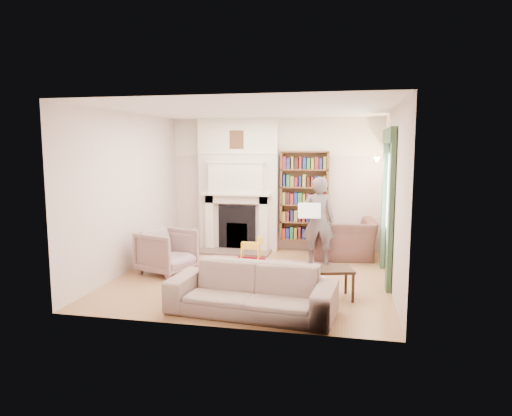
% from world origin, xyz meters
% --- Properties ---
extents(floor, '(4.50, 4.50, 0.00)m').
position_xyz_m(floor, '(0.00, 0.00, 0.00)').
color(floor, olive).
rests_on(floor, ground).
extents(ceiling, '(4.50, 4.50, 0.00)m').
position_xyz_m(ceiling, '(0.00, 0.00, 2.80)').
color(ceiling, white).
rests_on(ceiling, wall_back).
extents(wall_back, '(4.50, 0.00, 4.50)m').
position_xyz_m(wall_back, '(0.00, 2.25, 1.40)').
color(wall_back, beige).
rests_on(wall_back, floor).
extents(wall_front, '(4.50, 0.00, 4.50)m').
position_xyz_m(wall_front, '(0.00, -2.25, 1.40)').
color(wall_front, beige).
rests_on(wall_front, floor).
extents(wall_left, '(0.00, 4.50, 4.50)m').
position_xyz_m(wall_left, '(-2.25, 0.00, 1.40)').
color(wall_left, beige).
rests_on(wall_left, floor).
extents(wall_right, '(0.00, 4.50, 4.50)m').
position_xyz_m(wall_right, '(2.25, 0.00, 1.40)').
color(wall_right, beige).
rests_on(wall_right, floor).
extents(fireplace, '(1.70, 0.58, 2.80)m').
position_xyz_m(fireplace, '(-0.75, 2.05, 1.39)').
color(fireplace, beige).
rests_on(fireplace, floor).
extents(bookcase, '(1.00, 0.24, 1.85)m').
position_xyz_m(bookcase, '(0.65, 2.12, 1.18)').
color(bookcase, brown).
rests_on(bookcase, floor).
extents(window, '(0.02, 0.90, 1.30)m').
position_xyz_m(window, '(2.23, 0.40, 1.45)').
color(window, silver).
rests_on(window, wall_right).
extents(curtain_left, '(0.07, 0.32, 2.40)m').
position_xyz_m(curtain_left, '(2.20, -0.30, 1.20)').
color(curtain_left, '#2F4931').
rests_on(curtain_left, floor).
extents(curtain_right, '(0.07, 0.32, 2.40)m').
position_xyz_m(curtain_right, '(2.20, 1.10, 1.20)').
color(curtain_right, '#2F4931').
rests_on(curtain_right, floor).
extents(pelmet, '(0.09, 1.70, 0.24)m').
position_xyz_m(pelmet, '(2.19, 0.40, 2.38)').
color(pelmet, '#2F4931').
rests_on(pelmet, wall_right).
extents(wall_sconce, '(0.20, 0.24, 0.24)m').
position_xyz_m(wall_sconce, '(2.03, 1.50, 1.90)').
color(wall_sconce, gold).
rests_on(wall_sconce, wall_right).
extents(rug, '(2.64, 2.14, 0.01)m').
position_xyz_m(rug, '(0.02, 0.33, 0.01)').
color(rug, '#C1A992').
rests_on(rug, floor).
extents(armchair_reading, '(1.31, 1.18, 0.78)m').
position_xyz_m(armchair_reading, '(1.47, 1.64, 0.39)').
color(armchair_reading, '#4A2D27').
rests_on(armchair_reading, floor).
extents(armchair_left, '(1.05, 1.03, 0.76)m').
position_xyz_m(armchair_left, '(-1.53, -0.07, 0.38)').
color(armchair_left, gray).
rests_on(armchair_left, floor).
extents(sofa, '(2.27, 1.07, 0.64)m').
position_xyz_m(sofa, '(0.35, -1.71, 0.32)').
color(sofa, '#A19985').
rests_on(sofa, floor).
extents(man_reading, '(0.65, 0.47, 1.66)m').
position_xyz_m(man_reading, '(1.02, 1.04, 0.83)').
color(man_reading, '#4E423F').
rests_on(man_reading, floor).
extents(newspaper, '(0.42, 0.17, 0.28)m').
position_xyz_m(newspaper, '(0.87, 0.84, 1.05)').
color(newspaper, silver).
rests_on(newspaper, man_reading).
extents(coffee_table, '(0.79, 0.62, 0.45)m').
position_xyz_m(coffee_table, '(1.31, -0.89, 0.23)').
color(coffee_table, black).
rests_on(coffee_table, floor).
extents(paraffin_heater, '(0.30, 0.30, 0.55)m').
position_xyz_m(paraffin_heater, '(-1.57, 1.32, 0.28)').
color(paraffin_heater, '#B1B3B9').
rests_on(paraffin_heater, floor).
extents(rocking_horse, '(0.56, 0.23, 0.49)m').
position_xyz_m(rocking_horse, '(-0.27, 1.05, 0.24)').
color(rocking_horse, yellow).
rests_on(rocking_horse, rug).
extents(board_game, '(0.42, 0.42, 0.03)m').
position_xyz_m(board_game, '(-0.28, 0.09, 0.03)').
color(board_game, gold).
rests_on(board_game, rug).
extents(game_box_lid, '(0.39, 0.32, 0.06)m').
position_xyz_m(game_box_lid, '(-1.03, 0.15, 0.04)').
color(game_box_lid, red).
rests_on(game_box_lid, rug).
extents(comic_annuals, '(0.83, 0.68, 0.02)m').
position_xyz_m(comic_annuals, '(0.15, -0.40, 0.02)').
color(comic_annuals, red).
rests_on(comic_annuals, rug).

